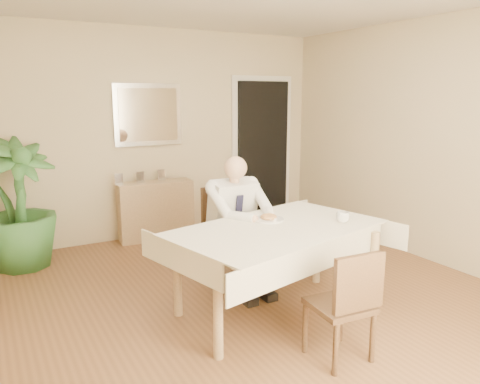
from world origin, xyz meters
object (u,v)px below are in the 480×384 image
coffee_mug (343,217)px  potted_palm (18,204)px  sideboard (156,210)px  dining_table (277,237)px  seated_man (241,218)px  chair_far (226,228)px  chair_near (347,301)px

coffee_mug → potted_palm: (-2.29, 2.38, -0.11)m
sideboard → potted_palm: 1.62m
dining_table → seated_man: seated_man is taller
chair_far → coffee_mug: size_ratio=8.43×
chair_far → potted_palm: bearing=135.5°
dining_table → potted_palm: bearing=114.7°
dining_table → sideboard: (-0.16, 2.49, -0.30)m
coffee_mug → sideboard: coffee_mug is taller
chair_far → potted_palm: (-1.73, 1.35, 0.16)m
dining_table → chair_far: 0.90m
coffee_mug → potted_palm: bearing=133.8°
coffee_mug → sideboard: 2.77m
seated_man → sideboard: size_ratio=1.36×
chair_far → potted_palm: 2.20m
dining_table → sideboard: size_ratio=2.12×
chair_far → chair_near: (0.01, -1.72, -0.08)m
chair_far → potted_palm: size_ratio=0.68×
dining_table → coffee_mug: 0.59m
sideboard → potted_palm: bearing=-165.6°
dining_table → chair_far: chair_far is taller
dining_table → coffee_mug: (0.56, -0.15, 0.13)m
dining_table → coffee_mug: size_ratio=17.73×
dining_table → potted_palm: 2.82m
sideboard → seated_man: bearing=-80.0°
sideboard → coffee_mug: bearing=-69.7°
seated_man → sideboard: bearing=94.9°
dining_table → sideboard: dining_table is taller
seated_man → chair_near: bearing=-89.5°
chair_far → chair_near: 1.72m
dining_table → chair_near: (0.01, -0.83, -0.22)m
chair_far → chair_near: size_ratio=1.15×
chair_near → seated_man: bearing=95.1°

